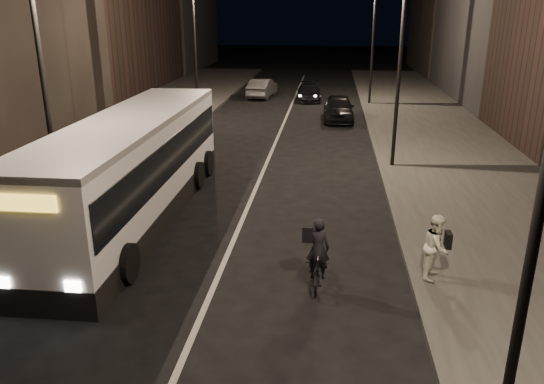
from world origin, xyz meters
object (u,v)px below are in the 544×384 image
(city_bus, at_px, (133,164))
(car_mid, at_px, (262,88))
(car_far, at_px, (309,92))
(pedestrian_woman, at_px, (437,247))
(cyclist_on_bicycle, at_px, (317,264))
(streetlight_right_near, at_px, (533,124))
(streetlight_right_mid, at_px, (395,43))
(streetlight_left_far, at_px, (198,31))
(streetlight_right_far, at_px, (370,28))
(streetlight_left_near, at_px, (49,58))
(car_near, at_px, (339,108))

(city_bus, xyz_separation_m, car_mid, (1.04, 25.38, -1.13))
(city_bus, relative_size, car_far, 2.99)
(pedestrian_woman, bearing_deg, cyclist_on_bicycle, 120.44)
(streetlight_right_near, bearing_deg, car_far, 97.09)
(streetlight_right_mid, xyz_separation_m, streetlight_left_far, (-10.66, 10.00, 0.00))
(streetlight_right_far, height_order, city_bus, streetlight_right_far)
(streetlight_right_far, distance_m, streetlight_left_near, 26.26)
(car_mid, distance_m, car_far, 3.85)
(city_bus, bearing_deg, streetlight_right_far, 68.40)
(city_bus, height_order, car_near, city_bus)
(streetlight_left_near, bearing_deg, streetlight_right_far, 66.04)
(car_near, bearing_deg, streetlight_left_near, -116.29)
(streetlight_right_near, bearing_deg, streetlight_left_far, 112.30)
(streetlight_left_near, relative_size, pedestrian_woman, 4.76)
(streetlight_left_near, xyz_separation_m, car_near, (8.65, 18.29, -4.58))
(streetlight_right_mid, bearing_deg, cyclist_on_bicycle, -104.05)
(city_bus, bearing_deg, streetlight_left_near, -143.71)
(car_far, bearing_deg, streetlight_right_far, -25.86)
(car_mid, relative_size, car_far, 1.04)
(pedestrian_woman, bearing_deg, streetlight_left_near, 98.25)
(cyclist_on_bicycle, relative_size, car_far, 0.45)
(streetlight_right_near, height_order, pedestrian_woman, streetlight_right_near)
(streetlight_right_near, xyz_separation_m, cyclist_on_bicycle, (-2.72, 5.15, -4.72))
(streetlight_left_far, height_order, cyclist_on_bicycle, streetlight_left_far)
(streetlight_right_far, height_order, streetlight_left_near, same)
(streetlight_right_far, height_order, car_far, streetlight_right_far)
(streetlight_left_far, bearing_deg, streetlight_right_mid, -43.16)
(streetlight_right_near, height_order, streetlight_left_near, same)
(streetlight_left_far, relative_size, pedestrian_woman, 4.76)
(cyclist_on_bicycle, height_order, car_far, cyclist_on_bicycle)
(city_bus, distance_m, car_far, 24.86)
(cyclist_on_bicycle, bearing_deg, pedestrian_woman, 10.22)
(streetlight_right_far, relative_size, car_mid, 1.83)
(city_bus, xyz_separation_m, car_near, (6.92, 17.01, -1.08))
(car_far, bearing_deg, pedestrian_woman, -85.28)
(city_bus, bearing_deg, streetlight_right_near, -46.23)
(streetlight_right_near, relative_size, streetlight_left_near, 1.00)
(streetlight_right_far, relative_size, car_far, 1.91)
(streetlight_right_mid, relative_size, streetlight_left_near, 1.00)
(streetlight_right_mid, height_order, car_far, streetlight_right_mid)
(pedestrian_woman, bearing_deg, streetlight_right_near, -162.50)
(streetlight_right_mid, bearing_deg, streetlight_left_near, -143.12)
(streetlight_right_far, relative_size, city_bus, 0.64)
(streetlight_left_near, bearing_deg, car_far, 75.83)
(streetlight_right_far, bearing_deg, streetlight_right_near, -90.00)
(streetlight_left_far, distance_m, car_far, 11.09)
(streetlight_right_far, bearing_deg, pedestrian_woman, -89.42)
(streetlight_right_mid, xyz_separation_m, car_near, (-2.01, 10.29, -4.58))
(streetlight_right_far, distance_m, pedestrian_woman, 26.67)
(streetlight_right_mid, height_order, cyclist_on_bicycle, streetlight_right_mid)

